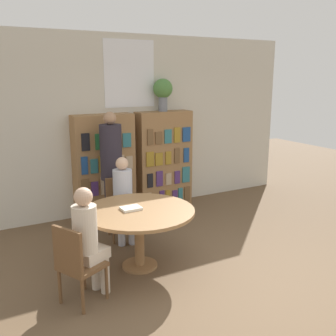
{
  "coord_description": "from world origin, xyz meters",
  "views": [
    {
      "loc": [
        -2.68,
        -2.92,
        2.33
      ],
      "look_at": [
        -0.08,
        1.81,
        1.05
      ],
      "focal_mm": 42.0,
      "sensor_mm": 36.0,
      "label": 1
    }
  ],
  "objects": [
    {
      "name": "seated_reader_right",
      "position": [
        -1.57,
        0.81,
        0.7
      ],
      "size": [
        0.4,
        0.37,
        1.23
      ],
      "rotation": [
        0.0,
        0.0,
        -1.11
      ],
      "color": "beige",
      "rests_on": "ground_plane"
    },
    {
      "name": "bookshelf_right",
      "position": [
        0.56,
        3.12,
        0.85
      ],
      "size": [
        1.0,
        0.34,
        1.72
      ],
      "color": "olive",
      "rests_on": "ground_plane"
    },
    {
      "name": "seated_reader_left",
      "position": [
        -0.68,
        2.01,
        0.69
      ],
      "size": [
        0.32,
        0.4,
        1.22
      ],
      "rotation": [
        0.0,
        0.0,
        -3.31
      ],
      "color": "#B2B7C6",
      "rests_on": "ground_plane"
    },
    {
      "name": "reading_table",
      "position": [
        -0.82,
        1.19,
        0.64
      ],
      "size": [
        1.36,
        1.36,
        0.75
      ],
      "color": "olive",
      "rests_on": "ground_plane"
    },
    {
      "name": "chair_left_side",
      "position": [
        -0.65,
        2.19,
        0.48
      ],
      "size": [
        0.46,
        0.46,
        0.87
      ],
      "rotation": [
        0.0,
        0.0,
        -3.31
      ],
      "color": "brown",
      "rests_on": "ground_plane"
    },
    {
      "name": "open_book_on_table",
      "position": [
        -0.9,
        1.23,
        0.76
      ],
      "size": [
        0.24,
        0.18,
        0.03
      ],
      "color": "silver",
      "rests_on": "reading_table"
    },
    {
      "name": "bookshelf_left",
      "position": [
        -0.56,
        3.12,
        0.86
      ],
      "size": [
        1.0,
        0.34,
        1.72
      ],
      "color": "olive",
      "rests_on": "ground_plane"
    },
    {
      "name": "librarian_standing",
      "position": [
        -0.62,
        2.62,
        1.12
      ],
      "size": [
        0.33,
        0.6,
        1.8
      ],
      "color": "#28232D",
      "rests_on": "ground_plane"
    },
    {
      "name": "chair_near_camera",
      "position": [
        -1.73,
        0.73,
        0.48
      ],
      "size": [
        0.54,
        0.54,
        0.87
      ],
      "rotation": [
        0.0,
        0.0,
        -1.11
      ],
      "color": "brown",
      "rests_on": "ground_plane"
    },
    {
      "name": "wall_back",
      "position": [
        0.0,
        3.31,
        1.51
      ],
      "size": [
        6.4,
        0.07,
        3.0
      ],
      "color": "beige",
      "rests_on": "ground_plane"
    },
    {
      "name": "ground_plane",
      "position": [
        0.0,
        0.0,
        0.0
      ],
      "size": [
        16.0,
        16.0,
        0.0
      ],
      "primitive_type": "plane",
      "color": "brown"
    },
    {
      "name": "flower_vase",
      "position": [
        0.54,
        3.12,
        2.07
      ],
      "size": [
        0.33,
        0.33,
        0.56
      ],
      "color": "slate",
      "rests_on": "bookshelf_right"
    }
  ]
}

